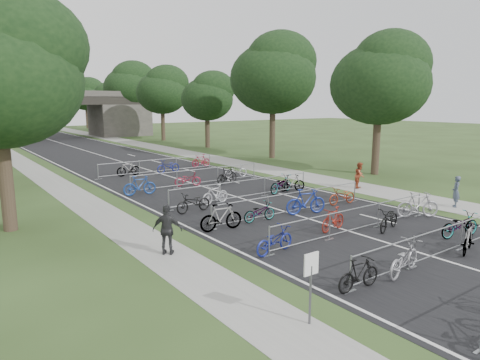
# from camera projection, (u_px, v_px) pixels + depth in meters

# --- Properties ---
(road) EXTENTS (11.00, 140.00, 0.01)m
(road) POSITION_uv_depth(u_px,v_px,m) (73.00, 147.00, 51.86)
(road) COLOR black
(road) RESTS_ON ground
(sidewalk_right) EXTENTS (3.00, 140.00, 0.01)m
(sidewalk_right) POSITION_uv_depth(u_px,v_px,m) (136.00, 143.00, 56.46)
(sidewalk_right) COLOR gray
(sidewalk_right) RESTS_ON ground
(sidewalk_left) EXTENTS (2.00, 140.00, 0.01)m
(sidewalk_left) POSITION_uv_depth(u_px,v_px,m) (3.00, 151.00, 47.54)
(sidewalk_left) COLOR gray
(sidewalk_left) RESTS_ON ground
(lane_markings) EXTENTS (0.12, 140.00, 0.00)m
(lane_markings) POSITION_uv_depth(u_px,v_px,m) (73.00, 147.00, 51.86)
(lane_markings) COLOR silver
(lane_markings) RESTS_ON ground
(overpass_bridge) EXTENTS (31.00, 8.00, 7.05)m
(overpass_bridge) POSITION_uv_depth(u_px,v_px,m) (44.00, 115.00, 63.20)
(overpass_bridge) COLOR #403D39
(overpass_bridge) RESTS_ON ground
(park_sign) EXTENTS (0.45, 0.06, 1.83)m
(park_sign) POSITION_uv_depth(u_px,v_px,m) (311.00, 275.00, 10.22)
(park_sign) COLOR #4C4C51
(park_sign) RESTS_ON ground
(tree_right_0) EXTENTS (7.17, 7.17, 10.93)m
(tree_right_0) POSITION_uv_depth(u_px,v_px,m) (382.00, 80.00, 30.98)
(tree_right_0) COLOR #33261C
(tree_right_0) RESTS_ON ground
(tree_right_1) EXTENTS (8.18, 8.18, 12.47)m
(tree_right_1) POSITION_uv_depth(u_px,v_px,m) (274.00, 75.00, 40.38)
(tree_right_1) COLOR #33261C
(tree_right_1) RESTS_ON ground
(tree_right_2) EXTENTS (6.16, 6.16, 9.39)m
(tree_right_2) POSITION_uv_depth(u_px,v_px,m) (208.00, 97.00, 50.30)
(tree_right_2) COLOR #33261C
(tree_right_2) RESTS_ON ground
(tree_right_3) EXTENTS (7.17, 7.17, 10.93)m
(tree_right_3) POSITION_uv_depth(u_px,v_px,m) (163.00, 91.00, 59.70)
(tree_right_3) COLOR #33261C
(tree_right_3) RESTS_ON ground
(tree_right_4) EXTENTS (8.18, 8.18, 12.47)m
(tree_right_4) POSITION_uv_depth(u_px,v_px,m) (130.00, 86.00, 69.10)
(tree_right_4) COLOR #33261C
(tree_right_4) RESTS_ON ground
(tree_right_5) EXTENTS (6.16, 6.16, 9.39)m
(tree_right_5) POSITION_uv_depth(u_px,v_px,m) (106.00, 99.00, 79.02)
(tree_right_5) COLOR #33261C
(tree_right_5) RESTS_ON ground
(tree_right_6) EXTENTS (7.17, 7.17, 10.93)m
(tree_right_6) POSITION_uv_depth(u_px,v_px,m) (86.00, 95.00, 88.42)
(tree_right_6) COLOR #33261C
(tree_right_6) RESTS_ON ground
(barrier_row_1) EXTENTS (9.70, 0.08, 1.10)m
(barrier_row_1) POSITION_uv_depth(u_px,v_px,m) (439.00, 243.00, 14.74)
(barrier_row_1) COLOR #95979C
(barrier_row_1) RESTS_ON ground
(barrier_row_2) EXTENTS (9.70, 0.08, 1.10)m
(barrier_row_2) POSITION_uv_depth(u_px,v_px,m) (355.00, 220.00, 17.61)
(barrier_row_2) COLOR #95979C
(barrier_row_2) RESTS_ON ground
(barrier_row_3) EXTENTS (9.70, 0.08, 1.10)m
(barrier_row_3) POSITION_uv_depth(u_px,v_px,m) (292.00, 203.00, 20.65)
(barrier_row_3) COLOR #95979C
(barrier_row_3) RESTS_ON ground
(barrier_row_4) EXTENTS (9.70, 0.08, 1.10)m
(barrier_row_4) POSITION_uv_depth(u_px,v_px,m) (243.00, 190.00, 23.84)
(barrier_row_4) COLOR #95979C
(barrier_row_4) RESTS_ON ground
(barrier_row_5) EXTENTS (9.70, 0.08, 1.10)m
(barrier_row_5) POSITION_uv_depth(u_px,v_px,m) (198.00, 177.00, 27.83)
(barrier_row_5) COLOR #95979C
(barrier_row_5) RESTS_ON ground
(barrier_row_6) EXTENTS (9.70, 0.08, 1.10)m
(barrier_row_6) POSITION_uv_depth(u_px,v_px,m) (158.00, 166.00, 32.61)
(barrier_row_6) COLOR #95979C
(barrier_row_6) RESTS_ON ground
(bike_4) EXTENTS (1.64, 0.55, 0.97)m
(bike_4) POSITION_uv_depth(u_px,v_px,m) (359.00, 274.00, 12.23)
(bike_4) COLOR black
(bike_4) RESTS_ON ground
(bike_5) EXTENTS (2.07, 1.07, 1.04)m
(bike_5) POSITION_uv_depth(u_px,v_px,m) (404.00, 259.00, 13.36)
(bike_5) COLOR #94939A
(bike_5) RESTS_ON ground
(bike_6) EXTENTS (1.81, 0.99, 1.05)m
(bike_6) POSITION_uv_depth(u_px,v_px,m) (468.00, 239.00, 15.29)
(bike_6) COLOR #95979C
(bike_6) RESTS_ON ground
(bike_7) EXTENTS (2.03, 1.08, 1.02)m
(bike_7) POSITION_uv_depth(u_px,v_px,m) (460.00, 225.00, 17.05)
(bike_7) COLOR #95979C
(bike_7) RESTS_ON ground
(bike_8) EXTENTS (1.90, 0.88, 0.96)m
(bike_8) POSITION_uv_depth(u_px,v_px,m) (274.00, 240.00, 15.27)
(bike_8) COLOR navy
(bike_8) RESTS_ON ground
(bike_9) EXTENTS (1.73, 0.76, 1.00)m
(bike_9) POSITION_uv_depth(u_px,v_px,m) (333.00, 219.00, 17.91)
(bike_9) COLOR maroon
(bike_9) RESTS_ON ground
(bike_10) EXTENTS (1.98, 1.14, 0.99)m
(bike_10) POSITION_uv_depth(u_px,v_px,m) (389.00, 219.00, 17.97)
(bike_10) COLOR black
(bike_10) RESTS_ON ground
(bike_11) EXTENTS (2.06, 1.51, 1.23)m
(bike_11) POSITION_uv_depth(u_px,v_px,m) (418.00, 205.00, 19.96)
(bike_11) COLOR #96959C
(bike_11) RESTS_ON ground
(bike_12) EXTENTS (1.99, 0.78, 1.16)m
(bike_12) POSITION_uv_depth(u_px,v_px,m) (221.00, 217.00, 17.94)
(bike_12) COLOR #95979C
(bike_12) RESTS_ON ground
(bike_13) EXTENTS (1.70, 0.67, 0.88)m
(bike_13) POSITION_uv_depth(u_px,v_px,m) (259.00, 212.00, 19.34)
(bike_13) COLOR #95979C
(bike_13) RESTS_ON ground
(bike_14) EXTENTS (2.16, 1.16, 1.25)m
(bike_14) POSITION_uv_depth(u_px,v_px,m) (306.00, 202.00, 20.57)
(bike_14) COLOR navy
(bike_14) RESTS_ON ground
(bike_15) EXTENTS (1.81, 0.77, 0.93)m
(bike_15) POSITION_uv_depth(u_px,v_px,m) (342.00, 196.00, 22.58)
(bike_15) COLOR maroon
(bike_15) RESTS_ON ground
(bike_16) EXTENTS (1.94, 0.78, 1.00)m
(bike_16) POSITION_uv_depth(u_px,v_px,m) (194.00, 203.00, 20.94)
(bike_16) COLOR black
(bike_16) RESTS_ON ground
(bike_17) EXTENTS (1.77, 0.70, 1.04)m
(bike_17) POSITION_uv_depth(u_px,v_px,m) (215.00, 195.00, 22.66)
(bike_17) COLOR #B0B1B9
(bike_17) RESTS_ON ground
(bike_18) EXTENTS (2.14, 1.16, 1.07)m
(bike_18) POSITION_uv_depth(u_px,v_px,m) (281.00, 184.00, 25.46)
(bike_18) COLOR #95979C
(bike_18) RESTS_ON ground
(bike_19) EXTENTS (1.79, 1.05, 1.04)m
(bike_19) POSITION_uv_depth(u_px,v_px,m) (291.00, 183.00, 25.90)
(bike_19) COLOR #95979C
(bike_19) RESTS_ON ground
(bike_20) EXTENTS (1.97, 0.82, 1.15)m
(bike_20) POSITION_uv_depth(u_px,v_px,m) (140.00, 186.00, 24.83)
(bike_20) COLOR #1A3F93
(bike_20) RESTS_ON ground
(bike_21) EXTENTS (1.82, 1.08, 0.90)m
(bike_21) POSITION_uv_depth(u_px,v_px,m) (188.00, 179.00, 27.55)
(bike_21) COLOR maroon
(bike_21) RESTS_ON ground
(bike_22) EXTENTS (1.94, 0.93, 1.12)m
(bike_22) POSITION_uv_depth(u_px,v_px,m) (227.00, 176.00, 28.25)
(bike_22) COLOR black
(bike_22) RESTS_ON ground
(bike_23) EXTENTS (1.86, 0.83, 0.95)m
(bike_23) POSITION_uv_depth(u_px,v_px,m) (236.00, 171.00, 30.78)
(bike_23) COLOR #B3B4BC
(bike_23) RESTS_ON ground
(bike_25) EXTENTS (1.81, 0.54, 1.08)m
(bike_25) POSITION_uv_depth(u_px,v_px,m) (128.00, 169.00, 31.31)
(bike_25) COLOR #95979C
(bike_25) RESTS_ON ground
(bike_26) EXTENTS (2.04, 0.93, 1.04)m
(bike_26) POSITION_uv_depth(u_px,v_px,m) (168.00, 166.00, 32.71)
(bike_26) COLOR navy
(bike_26) RESTS_ON ground
(bike_27) EXTENTS (1.80, 0.60, 1.07)m
(bike_27) POSITION_uv_depth(u_px,v_px,m) (201.00, 161.00, 35.64)
(bike_27) COLOR maroon
(bike_27) RESTS_ON ground
(pedestrian_a) EXTENTS (0.70, 0.66, 1.61)m
(pedestrian_a) POSITION_uv_depth(u_px,v_px,m) (456.00, 192.00, 21.97)
(pedestrian_a) COLOR #384354
(pedestrian_a) RESTS_ON ground
(pedestrian_b) EXTENTS (0.98, 0.88, 1.64)m
(pedestrian_b) POSITION_uv_depth(u_px,v_px,m) (360.00, 175.00, 26.80)
(pedestrian_b) COLOR #963C20
(pedestrian_b) RESTS_ON ground
(pedestrian_c) EXTENTS (1.10, 1.00, 1.80)m
(pedestrian_c) POSITION_uv_depth(u_px,v_px,m) (167.00, 230.00, 15.07)
(pedestrian_c) COLOR #262729
(pedestrian_c) RESTS_ON ground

